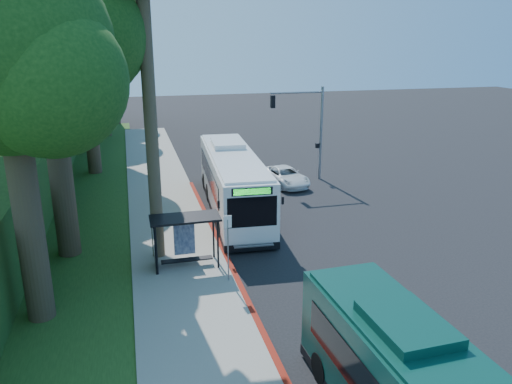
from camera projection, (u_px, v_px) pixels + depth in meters
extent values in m
plane|color=black|center=(305.00, 231.00, 28.08)|extent=(140.00, 140.00, 0.00)
cube|color=gray|center=(174.00, 243.00, 26.31)|extent=(4.50, 70.00, 0.12)
cube|color=maroon|center=(233.00, 271.00, 23.17)|extent=(0.25, 30.00, 0.13)
cube|color=#234719|center=(69.00, 221.00, 29.57)|extent=(8.00, 70.00, 0.06)
cube|color=black|center=(185.00, 218.00, 22.89)|extent=(3.20, 1.50, 0.10)
cube|color=black|center=(155.00, 247.00, 22.93)|extent=(0.06, 1.30, 2.20)
cube|color=navy|center=(184.00, 238.00, 23.91)|extent=(1.00, 0.12, 1.70)
cube|color=black|center=(187.00, 260.00, 23.40)|extent=(2.40, 0.40, 0.06)
cube|color=black|center=(155.00, 242.00, 23.49)|extent=(0.08, 0.08, 2.40)
cube|color=black|center=(213.00, 237.00, 24.16)|extent=(0.08, 0.08, 2.40)
cube|color=black|center=(157.00, 252.00, 22.38)|extent=(0.08, 0.08, 2.40)
cube|color=black|center=(218.00, 246.00, 23.06)|extent=(0.08, 0.08, 2.40)
cylinder|color=gray|center=(228.00, 252.00, 21.72)|extent=(0.06, 0.06, 3.00)
cube|color=white|center=(228.00, 222.00, 21.30)|extent=(0.35, 0.04, 0.55)
cylinder|color=gray|center=(321.00, 134.00, 37.43)|extent=(0.20, 0.20, 7.00)
cylinder|color=gray|center=(297.00, 93.00, 36.03)|extent=(4.00, 0.14, 0.14)
cube|color=black|center=(273.00, 102.00, 35.78)|extent=(0.30, 0.30, 0.90)
cube|color=black|center=(317.00, 146.00, 37.64)|extent=(0.25, 0.25, 0.35)
cylinder|color=#4C3F2D|center=(151.00, 127.00, 22.79)|extent=(0.60, 0.60, 13.00)
cylinder|color=#382B1E|center=(58.00, 152.00, 23.52)|extent=(1.10, 1.10, 10.50)
sphere|color=#133E10|center=(41.00, 7.00, 21.60)|extent=(8.00, 8.00, 8.00)
sphere|color=#133E10|center=(80.00, 36.00, 21.23)|extent=(5.60, 5.60, 5.60)
sphere|color=#133E10|center=(15.00, 29.00, 22.82)|extent=(5.20, 5.20, 5.20)
cylinder|color=#382B1E|center=(55.00, 114.00, 30.46)|extent=(1.18, 1.18, 11.90)
sphere|color=#133E10|center=(77.00, 10.00, 27.78)|extent=(7.00, 7.00, 7.00)
sphere|color=#133E10|center=(14.00, 6.00, 29.79)|extent=(6.50, 6.50, 6.50)
cylinder|color=#382B1E|center=(90.00, 112.00, 38.53)|extent=(1.06, 1.06, 9.80)
sphere|color=#133E10|center=(81.00, 30.00, 36.73)|extent=(8.40, 8.40, 8.40)
sphere|color=#133E10|center=(106.00, 46.00, 36.31)|extent=(5.88, 5.88, 5.88)
sphere|color=#133E10|center=(64.00, 42.00, 37.99)|extent=(5.46, 5.46, 5.46)
cylinder|color=#382B1E|center=(71.00, 93.00, 45.23)|extent=(1.14, 1.14, 11.20)
sphere|color=#133E10|center=(62.00, 12.00, 43.18)|extent=(9.60, 9.60, 9.60)
sphere|color=#133E10|center=(86.00, 28.00, 42.69)|extent=(6.72, 6.72, 6.72)
sphere|color=#133E10|center=(45.00, 24.00, 44.62)|extent=(6.24, 6.24, 6.24)
cylinder|color=#382B1E|center=(103.00, 94.00, 53.53)|extent=(1.02, 1.02, 9.10)
sphere|color=#133E10|center=(98.00, 40.00, 51.87)|extent=(8.00, 8.00, 8.00)
sphere|color=#133E10|center=(115.00, 50.00, 51.45)|extent=(5.60, 5.60, 5.60)
sphere|color=#133E10|center=(86.00, 47.00, 53.06)|extent=(5.20, 5.20, 5.20)
cylinder|color=#382B1E|center=(114.00, 90.00, 61.27)|extent=(0.98, 0.98, 8.40)
sphere|color=#133E10|center=(110.00, 46.00, 59.73)|extent=(7.00, 7.00, 7.00)
sphere|color=#133E10|center=(123.00, 55.00, 59.38)|extent=(4.90, 4.90, 4.90)
sphere|color=#133E10|center=(101.00, 52.00, 60.79)|extent=(4.55, 4.55, 4.55)
cylinder|color=#382B1E|center=(27.00, 207.00, 18.06)|extent=(1.02, 1.02, 9.10)
sphere|color=#133E10|center=(3.00, 47.00, 16.40)|extent=(7.20, 7.20, 7.20)
sphere|color=#133E10|center=(50.00, 81.00, 16.06)|extent=(5.04, 5.04, 5.04)
cube|color=white|center=(233.00, 180.00, 30.82)|extent=(3.71, 13.49, 3.17)
cube|color=black|center=(233.00, 205.00, 31.31)|extent=(3.75, 13.56, 0.39)
cube|color=black|center=(232.00, 173.00, 31.25)|extent=(3.58, 10.57, 1.22)
cube|color=black|center=(252.00, 212.00, 24.55)|extent=(2.50, 0.30, 1.56)
cube|color=black|center=(220.00, 151.00, 36.91)|extent=(2.27, 0.28, 1.11)
cube|color=#19E533|center=(252.00, 191.00, 24.23)|extent=(1.84, 0.23, 0.31)
cube|color=white|center=(233.00, 154.00, 30.34)|extent=(3.44, 12.81, 0.13)
cube|color=white|center=(228.00, 144.00, 32.36)|extent=(2.16, 2.90, 0.39)
cylinder|color=black|center=(221.00, 228.00, 27.02)|extent=(0.41, 1.13, 1.11)
cylinder|color=black|center=(267.00, 225.00, 27.47)|extent=(0.41, 1.13, 1.11)
cylinder|color=black|center=(205.00, 181.00, 35.77)|extent=(0.41, 1.13, 1.11)
cylinder|color=black|center=(241.00, 179.00, 36.22)|extent=(0.41, 1.13, 1.11)
cube|color=black|center=(338.00, 297.00, 16.78)|extent=(2.03, 0.19, 0.99)
cube|color=#0A372E|center=(457.00, 379.00, 11.03)|extent=(2.71, 11.39, 0.12)
cube|color=#0A372E|center=(407.00, 324.00, 12.80)|extent=(1.85, 2.54, 0.35)
cylinder|color=black|center=(321.00, 368.00, 15.68)|extent=(0.33, 1.00, 0.99)
cylinder|color=black|center=(386.00, 355.00, 16.30)|extent=(0.33, 1.00, 0.99)
imported|color=white|center=(285.00, 176.00, 36.62)|extent=(2.90, 5.06, 1.33)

